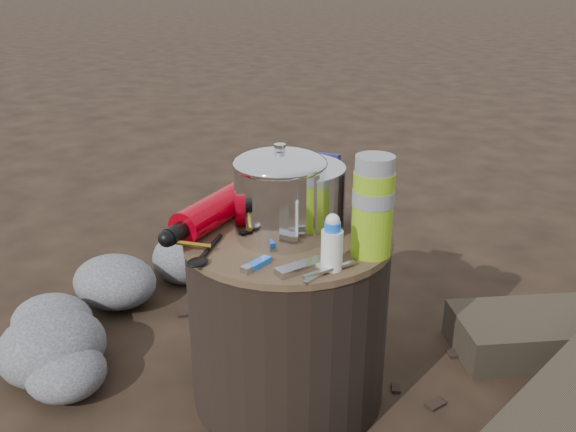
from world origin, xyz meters
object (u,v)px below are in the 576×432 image
Objects in this scene: fuel_bottle at (213,212)px; travel_mug at (372,202)px; stump at (288,317)px; camping_pot at (280,194)px; thermos at (373,207)px.

travel_mug is at bearing 26.47° from fuel_bottle.
camping_pot reaches higher than stump.
stump is 3.69× the size of travel_mug.
camping_pot reaches higher than travel_mug.
fuel_bottle is 0.39m from thermos.
fuel_bottle is at bearing -164.64° from camping_pot.
thermos reaches higher than stump.
fuel_bottle is (-0.17, -0.06, 0.25)m from stump.
thermos is 0.15m from travel_mug.
thermos is (0.21, 0.03, 0.00)m from camping_pot.
stump is at bearing -175.03° from thermos.
thermos reaches higher than fuel_bottle.
travel_mug is at bearing 116.29° from thermos.
travel_mug is at bearing 47.61° from stump.
travel_mug is (-0.06, 0.13, -0.04)m from thermos.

